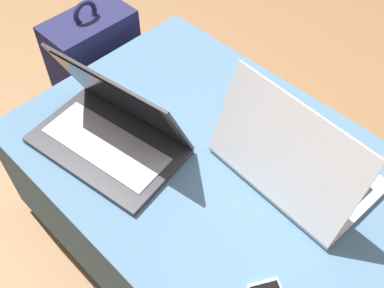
{
  "coord_description": "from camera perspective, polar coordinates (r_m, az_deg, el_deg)",
  "views": [
    {
      "loc": [
        0.45,
        -0.52,
        1.3
      ],
      "look_at": [
        -0.02,
        -0.05,
        0.49
      ],
      "focal_mm": 42.0,
      "sensor_mm": 36.0,
      "label": 1
    }
  ],
  "objects": [
    {
      "name": "ottoman",
      "position": [
        1.29,
        2.12,
        -7.07
      ],
      "size": [
        1.0,
        0.71,
        0.41
      ],
      "color": "#2A3D4E",
      "rests_on": "ground_plane"
    },
    {
      "name": "laptop_far",
      "position": [
        1.08,
        12.7,
        -2.17
      ],
      "size": [
        0.39,
        0.27,
        0.25
      ],
      "rotation": [
        0.0,
        0.0,
        3.08
      ],
      "color": "silver",
      "rests_on": "ottoman"
    },
    {
      "name": "laptop_near",
      "position": [
        1.14,
        -10.2,
        1.83
      ],
      "size": [
        0.41,
        0.29,
        0.23
      ],
      "rotation": [
        0.0,
        0.0,
        0.15
      ],
      "color": "#333338",
      "rests_on": "ottoman"
    },
    {
      "name": "ground_plane",
      "position": [
        1.47,
        1.89,
        -11.3
      ],
      "size": [
        14.0,
        14.0,
        0.0
      ],
      "primitive_type": "plane",
      "color": "olive"
    },
    {
      "name": "backpack",
      "position": [
        1.65,
        -12.0,
        8.68
      ],
      "size": [
        0.21,
        0.29,
        0.52
      ],
      "rotation": [
        0.0,
        0.0,
        -1.58
      ],
      "color": "#23234C",
      "rests_on": "ground_plane"
    }
  ]
}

